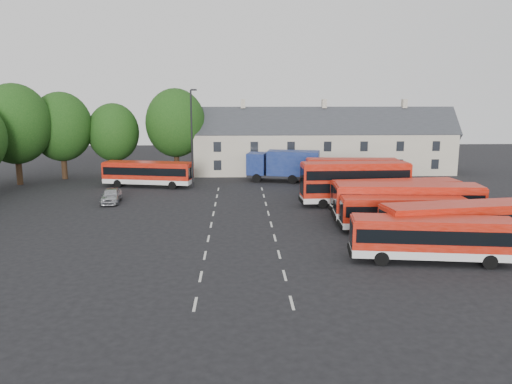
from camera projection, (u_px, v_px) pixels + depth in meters
ground at (210, 231)px, 39.39m from camera, size 140.00×140.00×0.00m
lane_markings at (241, 225)px, 41.44m from camera, size 5.15×33.80×0.01m
treeline at (34, 130)px, 56.36m from camera, size 29.92×32.59×12.01m
terrace_houses at (323, 145)px, 68.58m from camera, size 35.70×7.13×10.06m
bus_row_a at (432, 236)px, 31.85m from camera, size 10.48×3.67×2.90m
bus_row_b at (463, 222)px, 34.53m from camera, size 11.77×4.26×3.26m
bus_row_c at (403, 211)px, 39.00m from camera, size 9.82×2.62×2.76m
bus_row_d at (408, 200)px, 41.22m from camera, size 12.13×3.67×3.38m
bus_row_e at (396, 195)px, 44.16m from camera, size 11.49×3.75×3.19m
bus_dd_south at (355, 181)px, 48.15m from camera, size 10.45×2.80×4.25m
bus_dd_north at (352, 175)px, 53.10m from camera, size 9.78×2.68×3.97m
bus_north at (148, 172)px, 58.25m from camera, size 10.66×4.36×2.94m
box_truck at (284, 164)px, 61.67m from camera, size 9.20×4.59×3.86m
silver_car at (111, 196)px, 49.73m from camera, size 2.17×4.51×1.48m
lamppost at (192, 136)px, 56.87m from camera, size 0.79×0.41×11.28m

